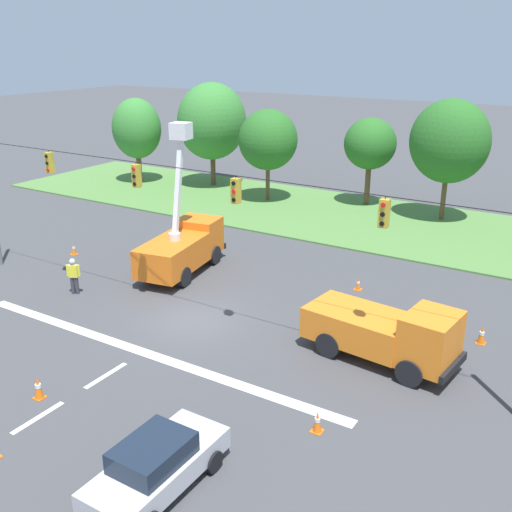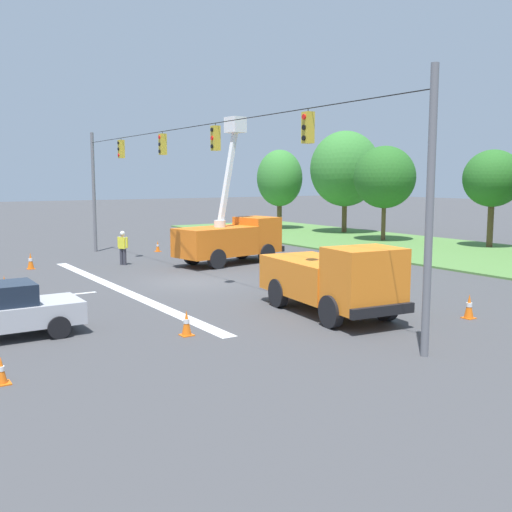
{
  "view_description": "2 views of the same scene",
  "coord_description": "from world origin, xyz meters",
  "px_view_note": "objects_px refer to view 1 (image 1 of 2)",
  "views": [
    {
      "loc": [
        14.49,
        -18.36,
        11.44
      ],
      "look_at": [
        1.51,
        2.62,
        2.45
      ],
      "focal_mm": 42.0,
      "sensor_mm": 36.0,
      "label": 1
    },
    {
      "loc": [
        23.02,
        -11.56,
        4.47
      ],
      "look_at": [
        1.81,
        2.16,
        1.18
      ],
      "focal_mm": 42.0,
      "sensor_mm": 36.0,
      "label": 2
    }
  ],
  "objects_px": {
    "road_worker": "(74,274)",
    "traffic_cone_mid_left": "(482,335)",
    "utility_truck_support_near": "(386,332)",
    "traffic_cone_mid_right": "(358,284)",
    "tree_centre": "(268,140)",
    "utility_truck_bucket_lift": "(182,245)",
    "sedan_silver": "(157,465)",
    "traffic_cone_far_left": "(74,249)",
    "traffic_cone_far_right": "(317,421)",
    "tree_far_east": "(450,142)",
    "tree_east": "(370,144)",
    "tree_far_west": "(137,129)",
    "traffic_cone_lane_edge_a": "(38,387)",
    "tree_west": "(212,121)"
  },
  "relations": [
    {
      "from": "tree_far_east",
      "to": "traffic_cone_far_left",
      "type": "relative_size",
      "value": 11.8
    },
    {
      "from": "utility_truck_support_near",
      "to": "traffic_cone_far_right",
      "type": "relative_size",
      "value": 8.08
    },
    {
      "from": "traffic_cone_far_right",
      "to": "tree_far_east",
      "type": "bearing_deg",
      "value": 97.09
    },
    {
      "from": "tree_far_west",
      "to": "road_worker",
      "type": "relative_size",
      "value": 3.92
    },
    {
      "from": "tree_west",
      "to": "traffic_cone_mid_right",
      "type": "height_order",
      "value": "tree_west"
    },
    {
      "from": "tree_far_east",
      "to": "sedan_silver",
      "type": "bearing_deg",
      "value": -88.9
    },
    {
      "from": "sedan_silver",
      "to": "utility_truck_bucket_lift",
      "type": "bearing_deg",
      "value": 125.8
    },
    {
      "from": "tree_centre",
      "to": "traffic_cone_lane_edge_a",
      "type": "bearing_deg",
      "value": -75.68
    },
    {
      "from": "tree_east",
      "to": "traffic_cone_far_right",
      "type": "height_order",
      "value": "tree_east"
    },
    {
      "from": "utility_truck_support_near",
      "to": "sedan_silver",
      "type": "distance_m",
      "value": 10.12
    },
    {
      "from": "utility_truck_bucket_lift",
      "to": "utility_truck_support_near",
      "type": "bearing_deg",
      "value": -15.16
    },
    {
      "from": "utility_truck_support_near",
      "to": "traffic_cone_far_right",
      "type": "distance_m",
      "value": 5.29
    },
    {
      "from": "traffic_cone_lane_edge_a",
      "to": "traffic_cone_mid_right",
      "type": "bearing_deg",
      "value": 68.86
    },
    {
      "from": "tree_east",
      "to": "utility_truck_support_near",
      "type": "xyz_separation_m",
      "value": [
        9.04,
        -20.72,
        -3.24
      ]
    },
    {
      "from": "tree_far_west",
      "to": "utility_truck_support_near",
      "type": "xyz_separation_m",
      "value": [
        28.11,
        -17.65,
        -3.27
      ]
    },
    {
      "from": "traffic_cone_mid_left",
      "to": "traffic_cone_lane_edge_a",
      "type": "relative_size",
      "value": 0.96
    },
    {
      "from": "traffic_cone_mid_left",
      "to": "traffic_cone_lane_edge_a",
      "type": "xyz_separation_m",
      "value": [
        -11.82,
        -11.84,
        0.02
      ]
    },
    {
      "from": "sedan_silver",
      "to": "traffic_cone_mid_right",
      "type": "distance_m",
      "value": 15.59
    },
    {
      "from": "tree_centre",
      "to": "tree_east",
      "type": "xyz_separation_m",
      "value": [
        6.74,
        2.73,
        -0.1
      ]
    },
    {
      "from": "road_worker",
      "to": "traffic_cone_mid_right",
      "type": "bearing_deg",
      "value": 33.7
    },
    {
      "from": "sedan_silver",
      "to": "tree_far_east",
      "type": "bearing_deg",
      "value": 91.1
    },
    {
      "from": "utility_truck_support_near",
      "to": "traffic_cone_mid_right",
      "type": "distance_m",
      "value": 6.85
    },
    {
      "from": "tree_far_west",
      "to": "tree_far_east",
      "type": "height_order",
      "value": "tree_far_east"
    },
    {
      "from": "utility_truck_bucket_lift",
      "to": "traffic_cone_mid_left",
      "type": "relative_size",
      "value": 9.63
    },
    {
      "from": "utility_truck_bucket_lift",
      "to": "tree_west",
      "type": "bearing_deg",
      "value": 120.94
    },
    {
      "from": "traffic_cone_mid_right",
      "to": "traffic_cone_far_left",
      "type": "bearing_deg",
      "value": -166.58
    },
    {
      "from": "traffic_cone_lane_edge_a",
      "to": "tree_east",
      "type": "bearing_deg",
      "value": 90.04
    },
    {
      "from": "sedan_silver",
      "to": "traffic_cone_mid_left",
      "type": "bearing_deg",
      "value": 66.97
    },
    {
      "from": "tree_far_west",
      "to": "utility_truck_bucket_lift",
      "type": "distance_m",
      "value": 21.68
    },
    {
      "from": "traffic_cone_mid_left",
      "to": "tree_centre",
      "type": "bearing_deg",
      "value": 141.73
    },
    {
      "from": "utility_truck_support_near",
      "to": "traffic_cone_mid_right",
      "type": "relative_size",
      "value": 9.59
    },
    {
      "from": "utility_truck_bucket_lift",
      "to": "sedan_silver",
      "type": "relative_size",
      "value": 1.77
    },
    {
      "from": "traffic_cone_mid_right",
      "to": "traffic_cone_far_right",
      "type": "height_order",
      "value": "traffic_cone_far_right"
    },
    {
      "from": "tree_far_east",
      "to": "traffic_cone_lane_edge_a",
      "type": "height_order",
      "value": "tree_far_east"
    },
    {
      "from": "tree_centre",
      "to": "traffic_cone_mid_right",
      "type": "height_order",
      "value": "tree_centre"
    },
    {
      "from": "tree_far_west",
      "to": "traffic_cone_lane_edge_a",
      "type": "relative_size",
      "value": 8.42
    },
    {
      "from": "sedan_silver",
      "to": "traffic_cone_far_left",
      "type": "xyz_separation_m",
      "value": [
        -16.26,
        11.86,
        -0.46
      ]
    },
    {
      "from": "traffic_cone_far_right",
      "to": "sedan_silver",
      "type": "bearing_deg",
      "value": -119.3
    },
    {
      "from": "utility_truck_bucket_lift",
      "to": "traffic_cone_far_right",
      "type": "relative_size",
      "value": 10.27
    },
    {
      "from": "tree_east",
      "to": "tree_centre",
      "type": "bearing_deg",
      "value": -157.98
    },
    {
      "from": "tree_east",
      "to": "tree_far_west",
      "type": "bearing_deg",
      "value": -170.84
    },
    {
      "from": "traffic_cone_mid_right",
      "to": "road_worker",
      "type": "bearing_deg",
      "value": -146.3
    },
    {
      "from": "tree_centre",
      "to": "utility_truck_bucket_lift",
      "type": "xyz_separation_m",
      "value": [
        3.63,
        -14.71,
        -3.08
      ]
    },
    {
      "from": "tree_centre",
      "to": "road_worker",
      "type": "bearing_deg",
      "value": -86.97
    },
    {
      "from": "road_worker",
      "to": "traffic_cone_mid_left",
      "type": "xyz_separation_m",
      "value": [
        17.54,
        5.02,
        -0.61
      ]
    },
    {
      "from": "tree_far_west",
      "to": "sedan_silver",
      "type": "bearing_deg",
      "value": -47.2
    },
    {
      "from": "traffic_cone_mid_right",
      "to": "traffic_cone_far_right",
      "type": "relative_size",
      "value": 0.84
    },
    {
      "from": "tree_centre",
      "to": "utility_truck_support_near",
      "type": "distance_m",
      "value": 24.17
    },
    {
      "from": "traffic_cone_far_right",
      "to": "utility_truck_bucket_lift",
      "type": "bearing_deg",
      "value": 144.5
    },
    {
      "from": "tree_centre",
      "to": "utility_truck_bucket_lift",
      "type": "distance_m",
      "value": 15.46
    }
  ]
}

